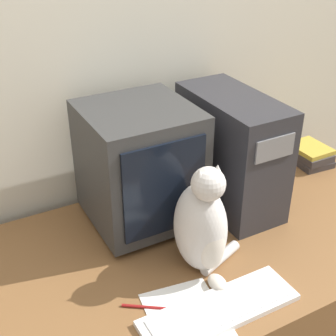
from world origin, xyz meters
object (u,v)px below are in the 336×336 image
object	(u,v)px
pen	(148,307)
computer_tower	(231,151)
crt_monitor	(140,166)
book_stack	(309,155)
keyboard	(220,310)
cat	(202,226)

from	to	relation	value
pen	computer_tower	bearing A→B (deg)	34.35
computer_tower	pen	xyz separation A→B (m)	(-0.53, -0.36, -0.21)
crt_monitor	book_stack	bearing A→B (deg)	2.13
crt_monitor	book_stack	xyz separation A→B (m)	(0.85, 0.03, -0.19)
keyboard	cat	bearing A→B (deg)	73.85
crt_monitor	pen	size ratio (longest dim) A/B	3.29
computer_tower	cat	xyz separation A→B (m)	(-0.30, -0.28, -0.06)
keyboard	book_stack	distance (m)	1.01
book_stack	pen	size ratio (longest dim) A/B	1.46
cat	book_stack	distance (m)	0.88
crt_monitor	cat	distance (m)	0.33
computer_tower	cat	distance (m)	0.41
cat	pen	size ratio (longest dim) A/B	2.85
crt_monitor	keyboard	xyz separation A→B (m)	(0.00, -0.51, -0.22)
computer_tower	keyboard	size ratio (longest dim) A/B	0.98
crt_monitor	computer_tower	distance (m)	0.36
crt_monitor	computer_tower	bearing A→B (deg)	-7.35
cat	book_stack	size ratio (longest dim) A/B	1.95
crt_monitor	keyboard	distance (m)	0.56
computer_tower	pen	bearing A→B (deg)	-145.65
keyboard	book_stack	bearing A→B (deg)	32.74
book_stack	crt_monitor	bearing A→B (deg)	-177.87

